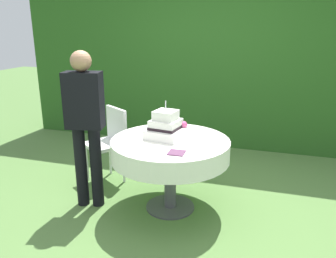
# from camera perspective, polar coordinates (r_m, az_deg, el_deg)

# --- Properties ---
(ground_plane) EXTENTS (20.00, 20.00, 0.00)m
(ground_plane) POSITION_cam_1_polar(r_m,az_deg,el_deg) (3.65, 0.37, -12.96)
(ground_plane) COLOR #547A3D
(foliage_hedge) EXTENTS (6.05, 0.51, 2.80)m
(foliage_hedge) POSITION_cam_1_polar(r_m,az_deg,el_deg) (5.37, 7.51, 12.40)
(foliage_hedge) COLOR #28561E
(foliage_hedge) RESTS_ON ground_plane
(cake_table) EXTENTS (1.17, 1.17, 0.75)m
(cake_table) POSITION_cam_1_polar(r_m,az_deg,el_deg) (3.38, 0.39, -3.55)
(cake_table) COLOR #4C4C51
(cake_table) RESTS_ON ground_plane
(wedding_cake) EXTENTS (0.39, 0.39, 0.38)m
(wedding_cake) POSITION_cam_1_polar(r_m,az_deg,el_deg) (3.37, -0.33, 0.33)
(wedding_cake) COLOR white
(wedding_cake) RESTS_ON cake_table
(serving_plate_near) EXTENTS (0.13, 0.13, 0.01)m
(serving_plate_near) POSITION_cam_1_polar(r_m,az_deg,el_deg) (3.72, -3.45, 0.22)
(serving_plate_near) COLOR white
(serving_plate_near) RESTS_ON cake_table
(serving_plate_far) EXTENTS (0.10, 0.10, 0.01)m
(serving_plate_far) POSITION_cam_1_polar(r_m,az_deg,el_deg) (3.75, 3.21, 0.37)
(serving_plate_far) COLOR white
(serving_plate_far) RESTS_ON cake_table
(serving_plate_left) EXTENTS (0.14, 0.14, 0.01)m
(serving_plate_left) POSITION_cam_1_polar(r_m,az_deg,el_deg) (3.47, 5.28, -1.05)
(serving_plate_left) COLOR white
(serving_plate_left) RESTS_ON cake_table
(napkin_stack) EXTENTS (0.15, 0.15, 0.01)m
(napkin_stack) POSITION_cam_1_polar(r_m,az_deg,el_deg) (3.00, 1.44, -3.98)
(napkin_stack) COLOR #603856
(napkin_stack) RESTS_ON cake_table
(garden_chair) EXTENTS (0.56, 0.56, 0.89)m
(garden_chair) POSITION_cam_1_polar(r_m,az_deg,el_deg) (4.11, -9.71, -1.44)
(garden_chair) COLOR white
(garden_chair) RESTS_ON ground_plane
(standing_person) EXTENTS (0.40, 0.27, 1.60)m
(standing_person) POSITION_cam_1_polar(r_m,az_deg,el_deg) (3.45, -13.68, 1.50)
(standing_person) COLOR black
(standing_person) RESTS_ON ground_plane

